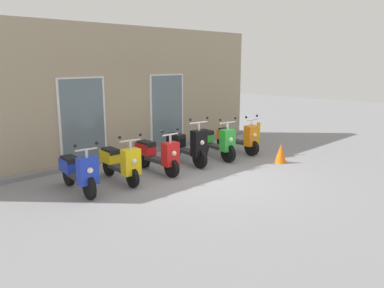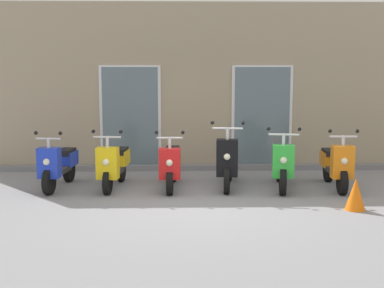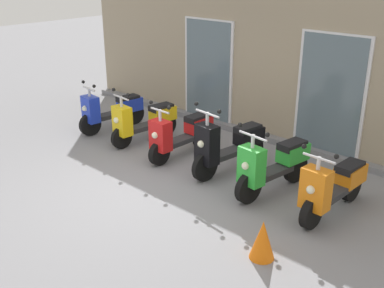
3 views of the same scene
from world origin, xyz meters
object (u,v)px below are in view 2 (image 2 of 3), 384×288
object	(u,v)px
scooter_red	(171,164)
scooter_blue	(59,165)
scooter_green	(282,163)
scooter_black	(228,161)
traffic_cone	(355,194)
scooter_orange	(335,165)
scooter_yellow	(114,164)

from	to	relation	value
scooter_red	scooter_blue	bearing A→B (deg)	178.47
scooter_blue	scooter_green	bearing A→B (deg)	-1.85
scooter_black	traffic_cone	bearing A→B (deg)	-42.05
scooter_orange	scooter_yellow	bearing A→B (deg)	178.40
scooter_blue	scooter_orange	bearing A→B (deg)	-1.47
scooter_yellow	scooter_black	world-z (taller)	scooter_black
scooter_yellow	scooter_blue	bearing A→B (deg)	179.07
traffic_cone	scooter_green	bearing A→B (deg)	119.39
scooter_green	scooter_orange	world-z (taller)	scooter_green
scooter_green	traffic_cone	world-z (taller)	scooter_green
scooter_yellow	traffic_cone	world-z (taller)	scooter_yellow
scooter_blue	scooter_green	size ratio (longest dim) A/B	0.98
traffic_cone	scooter_yellow	bearing A→B (deg)	157.19
scooter_blue	scooter_black	size ratio (longest dim) A/B	0.96
scooter_orange	scooter_blue	bearing A→B (deg)	178.53
scooter_yellow	scooter_orange	distance (m)	4.15
traffic_cone	scooter_black	bearing A→B (deg)	137.95
scooter_red	traffic_cone	bearing A→B (deg)	-29.23
scooter_yellow	scooter_orange	size ratio (longest dim) A/B	0.99
scooter_blue	traffic_cone	distance (m)	5.34
scooter_yellow	scooter_orange	bearing A→B (deg)	-1.60
scooter_blue	scooter_red	size ratio (longest dim) A/B	1.01
scooter_orange	scooter_red	bearing A→B (deg)	178.58
scooter_blue	traffic_cone	size ratio (longest dim) A/B	3.04
scooter_blue	scooter_green	world-z (taller)	scooter_green
scooter_blue	scooter_orange	distance (m)	5.19
scooter_yellow	scooter_black	size ratio (longest dim) A/B	0.95
scooter_green	scooter_blue	bearing A→B (deg)	178.15
scooter_blue	scooter_orange	size ratio (longest dim) A/B	0.99
scooter_red	scooter_yellow	bearing A→B (deg)	177.89
scooter_yellow	scooter_green	xyz separation A→B (m)	(3.13, -0.12, 0.02)
scooter_red	scooter_green	world-z (taller)	scooter_green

